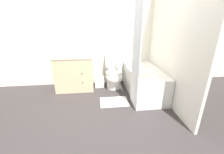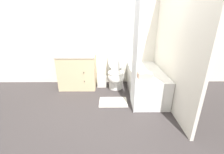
{
  "view_description": "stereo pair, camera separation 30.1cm",
  "coord_description": "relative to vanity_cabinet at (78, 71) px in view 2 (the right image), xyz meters",
  "views": [
    {
      "loc": [
        -0.24,
        -2.11,
        1.63
      ],
      "look_at": [
        0.09,
        0.74,
        0.5
      ],
      "focal_mm": 24.0,
      "sensor_mm": 36.0,
      "label": 1
    },
    {
      "loc": [
        0.06,
        -2.13,
        1.63
      ],
      "look_at": [
        0.09,
        0.74,
        0.5
      ],
      "focal_mm": 24.0,
      "sensor_mm": 36.0,
      "label": 2
    }
  ],
  "objects": [
    {
      "name": "sink_faucet",
      "position": [
        -0.0,
        0.2,
        0.44
      ],
      "size": [
        0.14,
        0.12,
        0.12
      ],
      "color": "silver",
      "rests_on": "vanity_cabinet"
    },
    {
      "name": "wall_back",
      "position": [
        0.74,
        0.31,
        0.83
      ],
      "size": [
        8.0,
        0.06,
        2.5
      ],
      "color": "white",
      "rests_on": "ground_plane"
    },
    {
      "name": "wastebasket",
      "position": [
        0.58,
        0.01,
        -0.29
      ],
      "size": [
        0.22,
        0.19,
        0.26
      ],
      "color": "silver",
      "rests_on": "ground_plane"
    },
    {
      "name": "soap_dispenser",
      "position": [
        0.35,
        0.0,
        0.48
      ],
      "size": [
        0.06,
        0.06,
        0.17
      ],
      "color": "silver",
      "rests_on": "vanity_cabinet"
    },
    {
      "name": "bath_towel_folded",
      "position": [
        1.44,
        -0.84,
        0.2
      ],
      "size": [
        0.26,
        0.22,
        0.1
      ],
      "color": "tan",
      "rests_on": "bathtub"
    },
    {
      "name": "tissue_box",
      "position": [
        0.26,
        -0.04,
        0.44
      ],
      "size": [
        0.14,
        0.12,
        0.1
      ],
      "color": "silver",
      "rests_on": "vanity_cabinet"
    },
    {
      "name": "wall_right",
      "position": [
        1.95,
        -0.53,
        0.83
      ],
      "size": [
        0.05,
        2.64,
        2.5
      ],
      "color": "white",
      "rests_on": "ground_plane"
    },
    {
      "name": "toilet",
      "position": [
        0.93,
        -0.07,
        -0.08
      ],
      "size": [
        0.4,
        0.66,
        0.88
      ],
      "color": "white",
      "rests_on": "ground_plane"
    },
    {
      "name": "ground_plane",
      "position": [
        0.74,
        -1.35,
        -0.42
      ],
      "size": [
        14.0,
        14.0,
        0.0
      ],
      "primitive_type": "plane",
      "color": "#383333"
    },
    {
      "name": "bath_mat",
      "position": [
        0.85,
        -0.79,
        -0.42
      ],
      "size": [
        0.57,
        0.39,
        0.02
      ],
      "color": "silver",
      "rests_on": "ground_plane"
    },
    {
      "name": "bathtub",
      "position": [
        1.58,
        -0.43,
        -0.13
      ],
      "size": [
        0.68,
        1.43,
        0.58
      ],
      "color": "white",
      "rests_on": "ground_plane"
    },
    {
      "name": "vanity_cabinet",
      "position": [
        0.0,
        0.0,
        0.0
      ],
      "size": [
        0.88,
        0.61,
        0.83
      ],
      "color": "beige",
      "rests_on": "ground_plane"
    },
    {
      "name": "shower_curtain",
      "position": [
        1.23,
        -0.92,
        0.57
      ],
      "size": [
        0.02,
        0.5,
        1.98
      ],
      "color": "white",
      "rests_on": "ground_plane"
    },
    {
      "name": "hand_towel_folded",
      "position": [
        -0.3,
        -0.15,
        0.44
      ],
      "size": [
        0.21,
        0.17,
        0.08
      ],
      "color": "white",
      "rests_on": "vanity_cabinet"
    }
  ]
}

